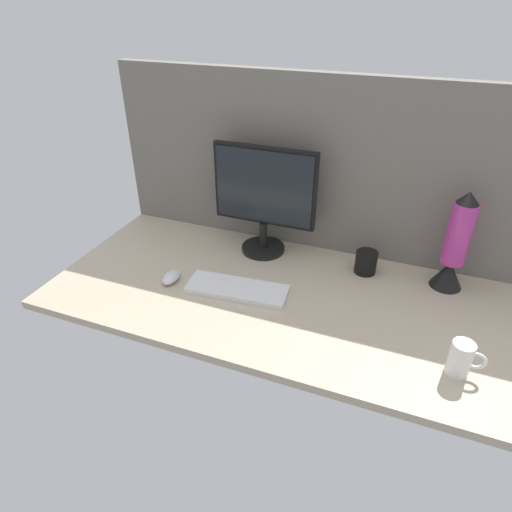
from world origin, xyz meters
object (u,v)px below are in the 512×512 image
object	(u,v)px
keyboard	(237,289)
lava_lamp	(455,249)
mug_black_travel	(366,262)
mug_ceramic_white	(461,359)
mouse	(171,277)
monitor	(264,196)

from	to	relation	value
keyboard	lava_lamp	xyz separation A→B (cm)	(71.12, 31.40, 14.88)
mug_black_travel	lava_lamp	bearing A→B (deg)	3.10
keyboard	mug_black_travel	world-z (taller)	mug_black_travel
lava_lamp	mug_ceramic_white	bearing A→B (deg)	-84.93
mug_ceramic_white	mug_black_travel	size ratio (longest dim) A/B	1.24
mouse	mug_black_travel	bearing A→B (deg)	23.38
mug_black_travel	lava_lamp	xyz separation A→B (cm)	(29.55, 1.60, 11.42)
monitor	keyboard	distance (cm)	39.52
monitor	lava_lamp	distance (cm)	72.94
keyboard	mug_ceramic_white	xyz separation A→B (cm)	(75.10, -13.55, 4.57)
mug_black_travel	mouse	bearing A→B (deg)	-154.13
mouse	lava_lamp	distance (cm)	103.76
lava_lamp	keyboard	bearing A→B (deg)	-156.18
mouse	mug_ceramic_white	bearing A→B (deg)	-8.53
monitor	mouse	world-z (taller)	monitor
mug_black_travel	keyboard	bearing A→B (deg)	-144.36
mug_ceramic_white	lava_lamp	xyz separation A→B (cm)	(-3.99, 44.95, 10.31)
mouse	monitor	bearing A→B (deg)	52.17
mouse	mug_black_travel	xyz separation A→B (cm)	(67.36, 32.67, 2.75)
keyboard	lava_lamp	world-z (taller)	lava_lamp
keyboard	mug_ceramic_white	world-z (taller)	mug_ceramic_white
monitor	mouse	size ratio (longest dim) A/B	4.64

